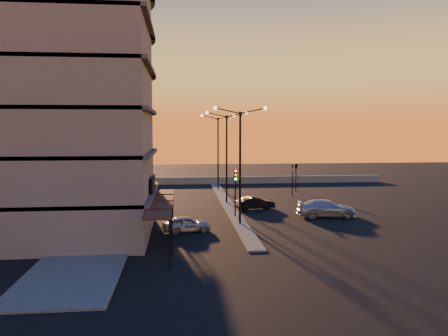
% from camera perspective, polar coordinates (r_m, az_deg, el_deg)
% --- Properties ---
extents(ground, '(120.00, 120.00, 0.00)m').
position_cam_1_polar(ground, '(35.63, 2.09, -7.39)').
color(ground, black).
rests_on(ground, ground).
extents(sidewalk_west, '(5.00, 40.00, 0.12)m').
position_cam_1_polar(sidewalk_west, '(39.61, -14.06, -6.17)').
color(sidewalk_west, '#4D4D4A').
rests_on(sidewalk_west, ground).
extents(median, '(1.20, 36.00, 0.12)m').
position_cam_1_polar(median, '(45.35, 0.34, -4.57)').
color(median, '#4D4D4A').
rests_on(median, ground).
extents(parapet, '(44.00, 0.50, 1.00)m').
position_cam_1_polar(parapet, '(61.25, 0.60, -1.60)').
color(parapet, gray).
rests_on(parapet, ground).
extents(building, '(14.35, 17.08, 25.00)m').
position_cam_1_polar(building, '(35.91, -21.06, 11.49)').
color(building, slate).
rests_on(building, ground).
extents(streetlamp_near, '(4.32, 0.32, 9.51)m').
position_cam_1_polar(streetlamp_near, '(34.84, 2.12, 1.63)').
color(streetlamp_near, black).
rests_on(streetlamp_near, ground).
extents(streetlamp_mid, '(4.32, 0.32, 9.51)m').
position_cam_1_polar(streetlamp_mid, '(44.75, 0.35, 2.42)').
color(streetlamp_mid, black).
rests_on(streetlamp_mid, ground).
extents(streetlamp_far, '(4.32, 0.32, 9.51)m').
position_cam_1_polar(streetlamp_far, '(54.69, -0.78, 2.93)').
color(streetlamp_far, black).
rests_on(streetlamp_far, ground).
extents(traffic_light_main, '(0.28, 0.44, 4.25)m').
position_cam_1_polar(traffic_light_main, '(37.93, 1.51, -2.18)').
color(traffic_light_main, black).
rests_on(traffic_light_main, ground).
extents(signal_east_a, '(0.13, 0.16, 3.60)m').
position_cam_1_polar(signal_east_a, '(50.44, 8.93, -1.50)').
color(signal_east_a, black).
rests_on(signal_east_a, ground).
extents(signal_east_b, '(0.42, 1.99, 3.60)m').
position_cam_1_polar(signal_east_b, '(54.55, 9.40, 0.23)').
color(signal_east_b, black).
rests_on(signal_east_b, ground).
extents(car_hatchback, '(3.83, 2.15, 1.23)m').
position_cam_1_polar(car_hatchback, '(33.13, -4.89, -7.28)').
color(car_hatchback, '#AAACB2').
rests_on(car_hatchback, ground).
extents(car_sedan, '(3.92, 2.06, 1.23)m').
position_cam_1_polar(car_sedan, '(42.14, 4.08, -4.58)').
color(car_sedan, black).
rests_on(car_sedan, ground).
extents(car_wagon, '(5.29, 2.38, 1.50)m').
position_cam_1_polar(car_wagon, '(39.54, 13.23, -5.15)').
color(car_wagon, '#B3B6BC').
rests_on(car_wagon, ground).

